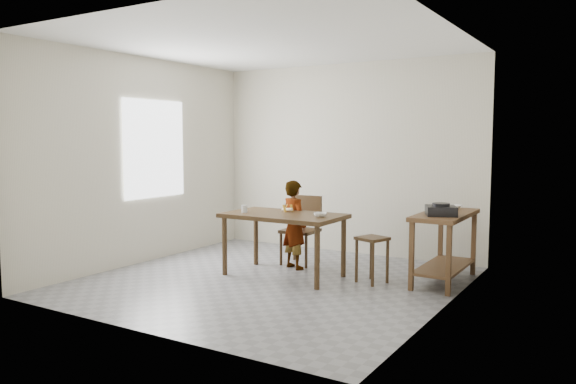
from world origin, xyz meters
The scene contains 17 objects.
floor centered at (0.00, 0.00, -0.02)m, with size 4.00×4.00×0.04m, color gray.
ceiling centered at (0.00, 0.00, 2.72)m, with size 4.00×4.00×0.04m, color white.
wall_back centered at (0.00, 2.02, 1.35)m, with size 4.00×0.04×2.70m, color beige.
wall_front centered at (0.00, -2.02, 1.35)m, with size 4.00×0.04×2.70m, color beige.
wall_left centered at (-2.02, 0.00, 1.35)m, with size 0.04×4.00×2.70m, color beige.
wall_right centered at (2.02, 0.00, 1.35)m, with size 0.04×4.00×2.70m, color beige.
window_pane centered at (-1.97, 0.20, 1.50)m, with size 0.02×1.10×1.30m, color white.
dining_table centered at (0.00, 0.30, 0.38)m, with size 1.40×0.80×0.75m, color #3C2916, non-canonical shape.
prep_counter centered at (1.72, 1.00, 0.40)m, with size 0.50×1.20×0.80m, color brown, non-canonical shape.
child centered at (-0.09, 0.70, 0.56)m, with size 0.41×0.27×1.12m, color white.
dining_chair centered at (-0.16, 0.96, 0.44)m, with size 0.43×0.43×0.89m, color #3C2916, non-canonical shape.
stool centered at (1.03, 0.55, 0.26)m, with size 0.30×0.30×0.53m, color #3C2916, non-canonical shape.
glass_tumbler centered at (-0.47, 0.16, 0.79)m, with size 0.07×0.07×0.09m, color silver.
small_bowl centered at (0.50, 0.28, 0.77)m, with size 0.15×0.15×0.05m, color white.
banana centered at (-0.06, 0.48, 0.78)m, with size 0.18×0.13×0.06m, color #E4CA4E, non-canonical shape.
serving_bowl centered at (1.70, 1.38, 0.83)m, with size 0.20×0.20×0.05m, color white.
gas_burner centered at (1.74, 0.75, 0.85)m, with size 0.31×0.31×0.10m, color black.
Camera 1 is at (3.48, -5.30, 1.63)m, focal length 35.00 mm.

